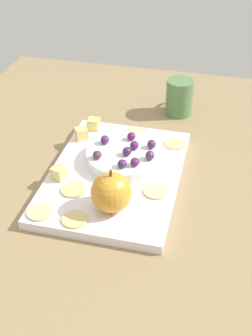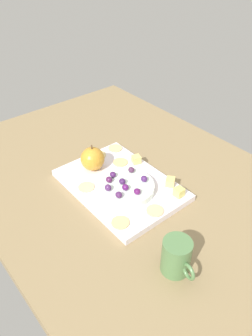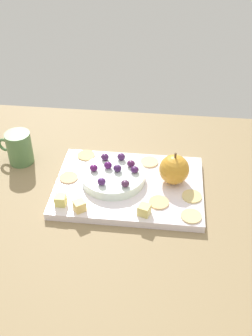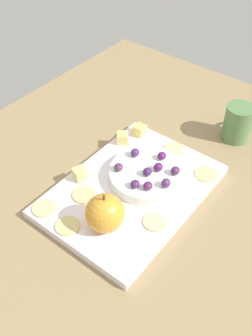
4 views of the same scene
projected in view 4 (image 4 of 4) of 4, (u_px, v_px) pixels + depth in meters
table at (108, 200)px, 82.25cm from camera, size 116.32×83.22×3.30cm
platter at (131, 191)px, 80.61cm from camera, size 36.06×25.48×1.91cm
serving_dish at (147, 175)px, 80.99cm from camera, size 15.87×15.87×2.33cm
apple_whole at (105, 213)px, 70.36cm from camera, size 7.34×7.34×7.34cm
apple_stem at (104, 197)px, 67.40cm from camera, size 0.50×0.50×1.20cm
cheese_cube_0 at (140, 130)px, 91.53cm from camera, size 2.51×2.51×2.49cm
cheese_cube_1 at (123, 138)px, 89.49cm from camera, size 3.48×3.48×2.49cm
cheese_cube_2 at (80, 174)px, 81.07cm from camera, size 3.13×3.13×2.49cm
cracker_0 at (44, 208)px, 75.72cm from camera, size 4.67×4.67×0.40cm
cracker_1 at (206, 174)px, 82.47cm from camera, size 4.67×4.67×0.40cm
cracker_2 at (155, 222)px, 73.30cm from camera, size 4.67×4.67×0.40cm
cracker_3 at (68, 226)px, 72.61cm from camera, size 4.67×4.67×0.40cm
cracker_4 at (174, 149)px, 88.25cm from camera, size 4.67×4.67×0.40cm
cracker_5 at (84, 195)px, 78.25cm from camera, size 4.67×4.67×0.40cm
grape_0 at (166, 183)px, 76.35cm from camera, size 1.99×1.79×1.88cm
grape_1 at (135, 152)px, 82.89cm from camera, size 1.99×1.79×1.82cm
grape_2 at (175, 171)px, 78.94cm from camera, size 1.99×1.79×1.76cm
grape_3 at (147, 172)px, 78.72cm from camera, size 1.99×1.79×1.76cm
grape_4 at (148, 186)px, 75.96cm from camera, size 1.99×1.79×1.64cm
grape_5 at (118, 167)px, 79.83cm from camera, size 1.99×1.79×1.63cm
grape_6 at (162, 156)px, 82.24cm from camera, size 1.99×1.79×1.65cm
grape_7 at (158, 167)px, 79.69cm from camera, size 1.99×1.79×1.78cm
grape_8 at (135, 184)px, 76.34cm from camera, size 1.99×1.79×1.60cm
cup at (238, 123)px, 91.58cm from camera, size 9.76×6.61×8.88cm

